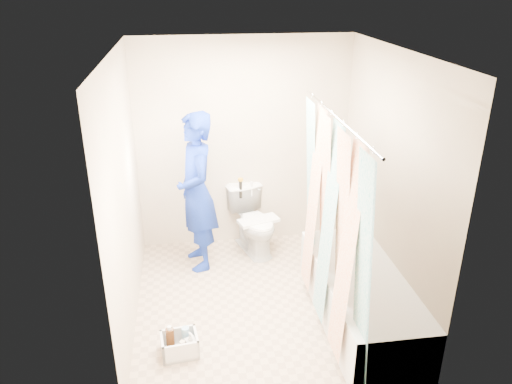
{
  "coord_description": "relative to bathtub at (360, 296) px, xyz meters",
  "views": [
    {
      "loc": [
        -0.64,
        -4.03,
        2.96
      ],
      "look_at": [
        0.0,
        0.37,
        1.02
      ],
      "focal_mm": 35.0,
      "sensor_mm": 36.0,
      "label": 1
    }
  ],
  "objects": [
    {
      "name": "bathtub",
      "position": [
        0.0,
        0.0,
        0.0
      ],
      "size": [
        0.7,
        1.75,
        0.5
      ],
      "color": "white",
      "rests_on": "ground"
    },
    {
      "name": "tank_lid",
      "position": [
        -0.74,
        1.33,
        0.17
      ],
      "size": [
        0.49,
        0.32,
        0.03
      ],
      "primitive_type": "cube",
      "rotation": [
        0.0,
        0.0,
        0.29
      ],
      "color": "white",
      "rests_on": "toilet"
    },
    {
      "name": "cleaning_caddy",
      "position": [
        -1.64,
        -0.21,
        -0.18
      ],
      "size": [
        0.33,
        0.28,
        0.23
      ],
      "rotation": [
        0.0,
        0.0,
        0.12
      ],
      "color": "silver",
      "rests_on": "ground"
    },
    {
      "name": "toilet",
      "position": [
        -0.77,
        1.44,
        0.1
      ],
      "size": [
        0.6,
        0.81,
        0.74
      ],
      "primitive_type": "imported",
      "rotation": [
        0.0,
        0.0,
        0.29
      ],
      "color": "white",
      "rests_on": "ground"
    },
    {
      "name": "wall_front",
      "position": [
        -0.85,
        -0.88,
        0.93
      ],
      "size": [
        2.4,
        0.02,
        2.4
      ],
      "primitive_type": "cube",
      "color": "#C4B697",
      "rests_on": "ground"
    },
    {
      "name": "wall_left",
      "position": [
        -2.05,
        0.43,
        0.93
      ],
      "size": [
        0.02,
        2.6,
        2.4
      ],
      "primitive_type": "cube",
      "color": "#C4B697",
      "rests_on": "ground"
    },
    {
      "name": "wall_back",
      "position": [
        -0.85,
        1.73,
        0.93
      ],
      "size": [
        2.4,
        0.02,
        2.4
      ],
      "primitive_type": "cube",
      "color": "#C4B697",
      "rests_on": "ground"
    },
    {
      "name": "tank_internals",
      "position": [
        -0.87,
        1.62,
        0.46
      ],
      "size": [
        0.18,
        0.08,
        0.24
      ],
      "color": "black",
      "rests_on": "toilet"
    },
    {
      "name": "wall_right",
      "position": [
        0.35,
        0.43,
        0.93
      ],
      "size": [
        0.02,
        2.6,
        2.4
      ],
      "primitive_type": "cube",
      "color": "#C4B697",
      "rests_on": "ground"
    },
    {
      "name": "curtain_rod",
      "position": [
        -0.33,
        0.0,
        1.68
      ],
      "size": [
        0.02,
        1.9,
        0.02
      ],
      "primitive_type": "cylinder",
      "rotation": [
        1.57,
        0.0,
        0.0
      ],
      "color": "silver",
      "rests_on": "wall_back"
    },
    {
      "name": "shower_curtain",
      "position": [
        -0.33,
        0.0,
        0.75
      ],
      "size": [
        0.06,
        1.75,
        1.8
      ],
      "primitive_type": "cube",
      "color": "white",
      "rests_on": "curtain_rod"
    },
    {
      "name": "ceiling",
      "position": [
        -0.85,
        0.43,
        2.13
      ],
      "size": [
        2.4,
        2.6,
        0.02
      ],
      "primitive_type": "cube",
      "color": "white",
      "rests_on": "wall_back"
    },
    {
      "name": "plumber",
      "position": [
        -1.41,
        1.23,
        0.59
      ],
      "size": [
        0.53,
        0.7,
        1.72
      ],
      "primitive_type": "imported",
      "rotation": [
        0.0,
        0.0,
        -1.37
      ],
      "color": "#0E1A92",
      "rests_on": "ground"
    },
    {
      "name": "floor",
      "position": [
        -0.85,
        0.43,
        -0.27
      ],
      "size": [
        2.6,
        2.6,
        0.0
      ],
      "primitive_type": "plane",
      "color": "tan",
      "rests_on": "ground"
    }
  ]
}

